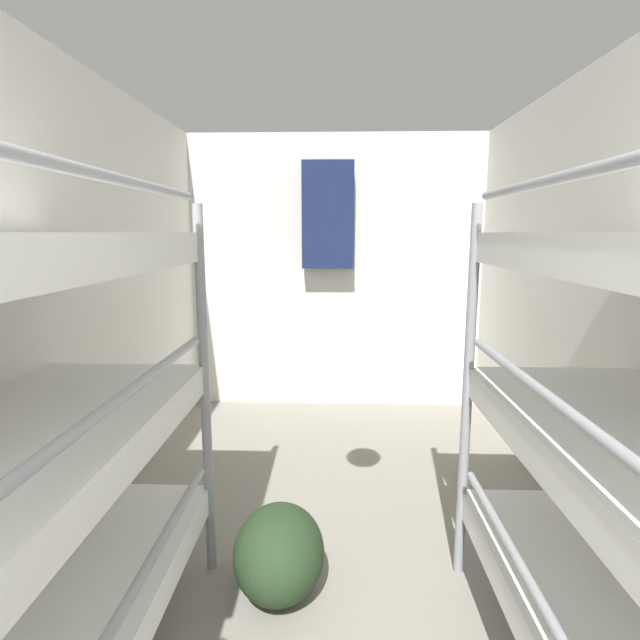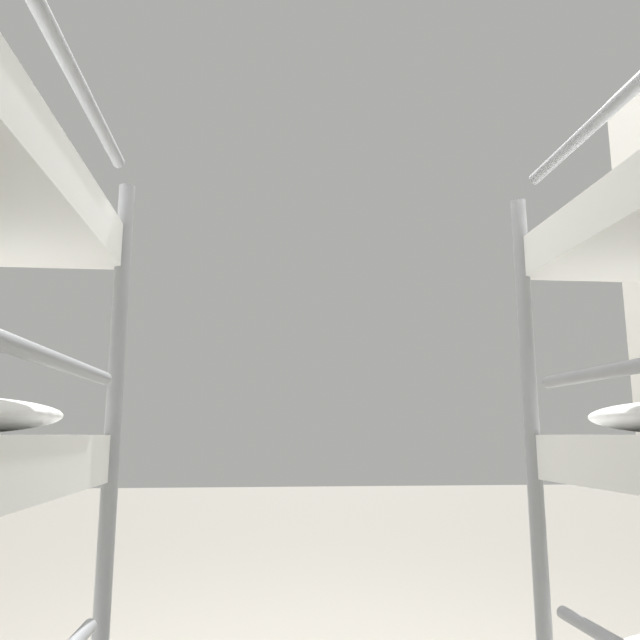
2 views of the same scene
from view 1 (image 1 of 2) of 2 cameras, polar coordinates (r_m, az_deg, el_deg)
wall_left at (r=2.51m, az=-29.86°, el=0.35°), size 0.06×4.82×2.41m
wall_back at (r=4.50m, az=1.86°, el=5.35°), size 2.70×0.06×2.41m
duffel_bag at (r=2.40m, az=-4.61°, el=-24.97°), size 0.40×0.48×0.40m
hanging_coat at (r=4.34m, az=0.96°, el=11.89°), size 0.44×0.12×0.90m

